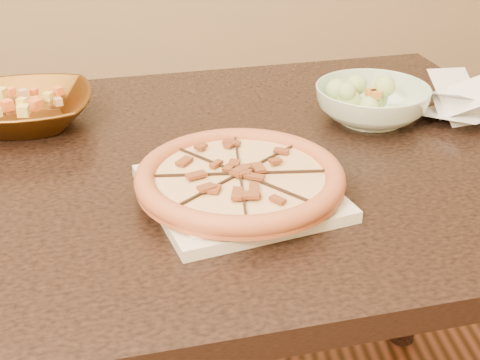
{
  "coord_description": "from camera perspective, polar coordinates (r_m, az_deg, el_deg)",
  "views": [
    {
      "loc": [
        0.2,
        -1.1,
        1.24
      ],
      "look_at": [
        0.29,
        -0.24,
        0.78
      ],
      "focal_mm": 50.0,
      "sensor_mm": 36.0,
      "label": 1
    }
  ],
  "objects": [
    {
      "name": "dining_table",
      "position": [
        1.16,
        -6.42,
        -3.06
      ],
      "size": [
        1.5,
        1.08,
        0.75
      ],
      "color": "black",
      "rests_on": "floor"
    },
    {
      "name": "cling_film",
      "position": [
        1.35,
        18.1,
        6.29
      ],
      "size": [
        0.15,
        0.12,
        0.05
      ],
      "primitive_type": null,
      "rotation": [
        0.0,
        0.0,
        -0.05
      ],
      "color": "white",
      "rests_on": "dining_table"
    },
    {
      "name": "plate",
      "position": [
        0.99,
        0.0,
        -0.99
      ],
      "size": [
        0.32,
        0.32,
        0.02
      ],
      "color": "beige",
      "rests_on": "dining_table"
    },
    {
      "name": "salad_bowl",
      "position": [
        1.28,
        11.17,
        6.41
      ],
      "size": [
        0.24,
        0.24,
        0.07
      ],
      "primitive_type": "imported",
      "rotation": [
        0.0,
        0.0,
        0.13
      ],
      "color": "silver",
      "rests_on": "dining_table"
    },
    {
      "name": "bronze_bowl",
      "position": [
        1.29,
        -17.83,
        5.68
      ],
      "size": [
        0.26,
        0.26,
        0.06
      ],
      "primitive_type": "imported",
      "rotation": [
        0.0,
        0.0,
        0.05
      ],
      "color": "brown",
      "rests_on": "dining_table"
    },
    {
      "name": "pizza",
      "position": [
        0.98,
        -0.0,
        0.21
      ],
      "size": [
        0.31,
        0.31,
        0.03
      ],
      "color": "#BA6841",
      "rests_on": "plate"
    },
    {
      "name": "salad",
      "position": [
        1.26,
        11.38,
        8.56
      ],
      "size": [
        0.09,
        0.11,
        0.04
      ],
      "color": "#CADE7F",
      "rests_on": "salad_bowl"
    },
    {
      "name": "mixed_dish",
      "position": [
        1.28,
        -18.13,
        7.49
      ],
      "size": [
        0.12,
        0.12,
        0.03
      ],
      "color": "tan",
      "rests_on": "bronze_bowl"
    }
  ]
}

